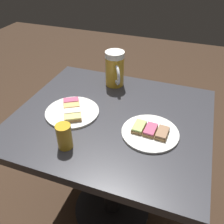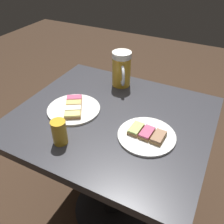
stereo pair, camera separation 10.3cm
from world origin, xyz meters
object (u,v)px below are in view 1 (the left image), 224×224
beer_glass_small (64,136)px  beer_mug (115,69)px  plate_far (72,111)px  plate_near (150,132)px

beer_glass_small → beer_mug: bearing=-92.2°
beer_mug → beer_glass_small: bearing=87.8°
plate_far → beer_glass_small: 0.21m
plate_near → plate_far: bearing=-3.1°
beer_mug → beer_glass_small: size_ratio=1.81×
plate_far → plate_near: bearing=176.9°
plate_far → beer_mug: (-0.09, -0.30, 0.08)m
plate_near → plate_far: size_ratio=0.96×
plate_near → plate_far: (0.35, -0.02, 0.00)m
plate_far → beer_mug: beer_mug is taller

